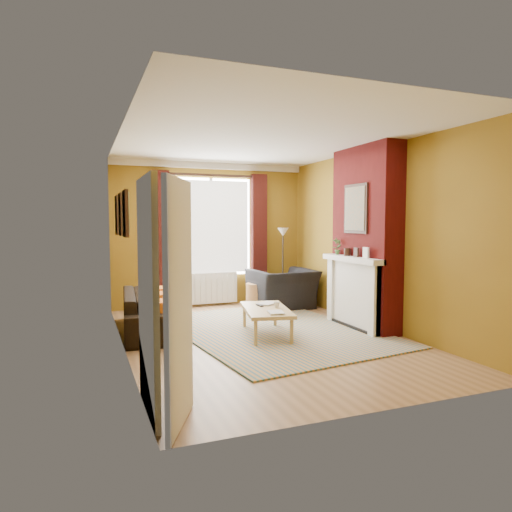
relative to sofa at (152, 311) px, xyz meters
name	(u,v)px	position (x,y,z in m)	size (l,w,h in m)	color
ground	(262,337)	(1.42, -0.94, -0.30)	(5.50, 5.50, 0.00)	brown
room_walls	(294,240)	(2.05, -0.66, 1.08)	(3.82, 5.54, 2.83)	olive
striped_rug	(273,330)	(1.71, -0.64, -0.29)	(3.12, 4.00, 0.02)	#316987
sofa	(152,311)	(0.00, 0.00, 0.00)	(2.09, 0.82, 0.61)	black
armchair	(283,289)	(2.60, 0.95, 0.07)	(1.14, 1.00, 0.74)	black
coffee_table	(266,311)	(1.50, -0.89, 0.06)	(0.85, 1.32, 0.41)	tan
wicker_stool	(256,296)	(2.11, 1.08, -0.06)	(0.45, 0.45, 0.49)	#A77548
floor_lamp	(283,244)	(2.78, 1.35, 0.90)	(0.27, 0.27, 1.53)	black
book_a	(269,313)	(1.38, -1.27, 0.11)	(0.20, 0.27, 0.03)	#999999
book_b	(261,303)	(1.57, -0.52, 0.11)	(0.22, 0.30, 0.02)	#999999
mug	(277,305)	(1.65, -0.92, 0.14)	(0.09, 0.09, 0.08)	#999999
tv_remote	(260,305)	(1.47, -0.71, 0.11)	(0.06, 0.15, 0.02)	#242426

